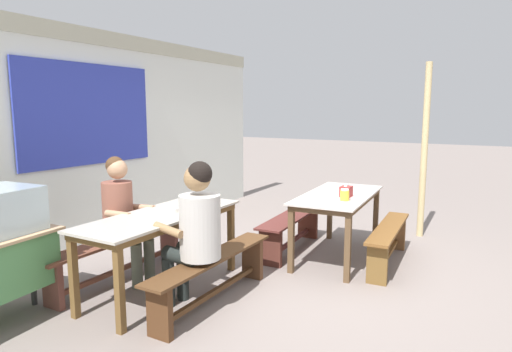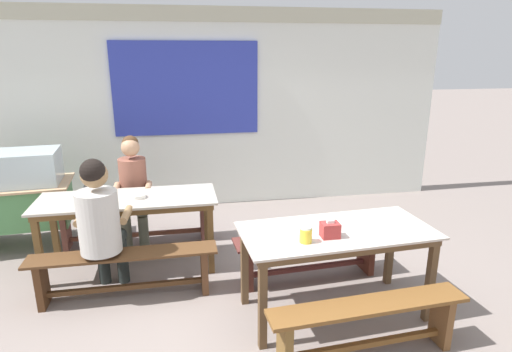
% 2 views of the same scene
% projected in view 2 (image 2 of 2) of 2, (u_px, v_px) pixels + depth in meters
% --- Properties ---
extents(ground_plane, '(40.00, 40.00, 0.00)m').
position_uv_depth(ground_plane, '(244.00, 305.00, 3.79)').
color(ground_plane, gray).
extents(backdrop_wall, '(6.62, 0.23, 2.76)m').
position_uv_depth(backdrop_wall, '(214.00, 106.00, 5.97)').
color(backdrop_wall, silver).
rests_on(backdrop_wall, ground_plane).
extents(dining_table_far, '(1.78, 0.68, 0.77)m').
position_uv_depth(dining_table_far, '(128.00, 205.00, 4.28)').
color(dining_table_far, '#B7B0A1').
rests_on(dining_table_far, ground_plane).
extents(dining_table_near, '(1.64, 0.85, 0.77)m').
position_uv_depth(dining_table_near, '(336.00, 238.00, 3.51)').
color(dining_table_near, beige).
rests_on(dining_table_near, ground_plane).
extents(bench_far_back, '(1.80, 0.29, 0.45)m').
position_uv_depth(bench_far_back, '(136.00, 219.00, 4.94)').
color(bench_far_back, brown).
rests_on(bench_far_back, ground_plane).
extents(bench_far_front, '(1.67, 0.28, 0.45)m').
position_uv_depth(bench_far_front, '(125.00, 269.00, 3.83)').
color(bench_far_front, '#51331B').
rests_on(bench_far_front, ground_plane).
extents(bench_near_back, '(1.51, 0.42, 0.45)m').
position_uv_depth(bench_near_back, '(309.00, 251.00, 4.18)').
color(bench_near_back, '#572823').
rests_on(bench_near_back, ground_plane).
extents(bench_near_front, '(1.52, 0.35, 0.45)m').
position_uv_depth(bench_near_front, '(368.00, 321.00, 3.07)').
color(bench_near_front, brown).
rests_on(bench_near_front, ground_plane).
extents(food_cart, '(1.66, 0.84, 1.12)m').
position_uv_depth(food_cart, '(9.00, 193.00, 4.77)').
color(food_cart, '#4F8D52').
rests_on(food_cart, ground_plane).
extents(person_left_back_turned, '(0.49, 0.55, 1.33)m').
position_uv_depth(person_left_back_turned, '(100.00, 219.00, 3.71)').
color(person_left_back_turned, black).
rests_on(person_left_back_turned, ground_plane).
extents(person_center_facing, '(0.43, 0.53, 1.29)m').
position_uv_depth(person_center_facing, '(133.00, 186.00, 4.76)').
color(person_center_facing, '#5F6655').
rests_on(person_center_facing, ground_plane).
extents(tissue_box, '(0.14, 0.12, 0.14)m').
position_uv_depth(tissue_box, '(330.00, 230.00, 3.33)').
color(tissue_box, '#A02F2D').
rests_on(tissue_box, dining_table_near).
extents(condiment_jar, '(0.10, 0.10, 0.13)m').
position_uv_depth(condiment_jar, '(306.00, 235.00, 3.24)').
color(condiment_jar, yellow).
rests_on(condiment_jar, dining_table_near).
extents(soup_bowl, '(0.16, 0.16, 0.04)m').
position_uv_depth(soup_bowl, '(138.00, 196.00, 4.24)').
color(soup_bowl, silver).
rests_on(soup_bowl, dining_table_far).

